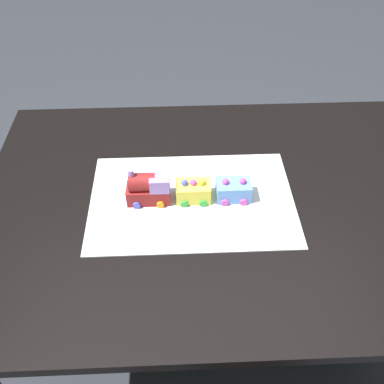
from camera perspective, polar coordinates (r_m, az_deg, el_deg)
The scene contains 6 objects.
ground_plane at distance 1.89m, azimuth 2.14°, elevation -16.90°, with size 8.00×8.00×0.00m, color #2D3038.
dining_table at distance 1.37m, azimuth 2.83°, elevation -3.99°, with size 1.40×1.00×0.74m.
cake_board at distance 1.28m, azimuth -0.00°, elevation -1.03°, with size 0.60×0.40×0.00m, color silver.
cake_locomotive at distance 1.26m, azimuth -5.75°, elevation 0.60°, with size 0.14×0.08×0.12m.
cake_car_flatbed_lemon at distance 1.26m, azimuth 0.15°, elevation 0.20°, with size 0.10×0.08×0.07m.
cake_car_caboose_sky_blue at distance 1.27m, azimuth 5.45°, elevation 0.33°, with size 0.10×0.08×0.07m.
Camera 1 is at (-0.11, -0.91, 1.65)m, focal length 40.51 mm.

